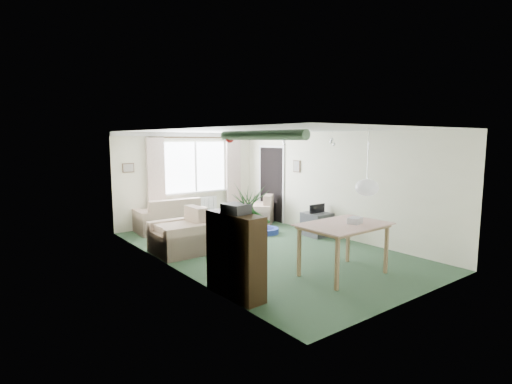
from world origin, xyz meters
TOP-DOWN VIEW (x-y plane):
  - ground at (0.00, 0.00)m, footprint 6.50×6.50m
  - window at (0.20, 3.23)m, footprint 1.80×0.03m
  - curtain_rod at (0.20, 3.15)m, footprint 2.60×0.03m
  - curtain_left at (-0.95, 3.13)m, footprint 0.45×0.08m
  - curtain_right at (1.35, 3.13)m, footprint 0.45×0.08m
  - radiator at (0.20, 3.19)m, footprint 1.20×0.10m
  - doorway at (1.99, 2.20)m, footprint 0.03×0.95m
  - pendant_lamp at (0.20, -2.30)m, footprint 0.36×0.36m
  - tinsel_garland at (-1.92, -2.30)m, footprint 1.60×1.60m
  - bauble_cluster_a at (1.30, 0.90)m, footprint 0.20×0.20m
  - bauble_cluster_b at (1.60, -0.30)m, footprint 0.20×0.20m
  - wall_picture_back at (-1.60, 3.23)m, footprint 0.28×0.03m
  - wall_picture_right at (1.98, 1.20)m, footprint 0.03×0.24m
  - sofa at (-0.78, 2.75)m, footprint 1.68×0.98m
  - armchair_corner at (1.42, 2.12)m, footprint 1.19×1.18m
  - armchair_left at (-1.50, 0.83)m, footprint 0.96×1.01m
  - coffee_table at (-0.57, 1.07)m, footprint 1.08×0.85m
  - photo_frame at (-0.54, 1.12)m, footprint 0.12×0.02m
  - bookshelf at (-1.84, -1.63)m, footprint 0.39×1.00m
  - hifi_box at (-1.84, -1.66)m, footprint 0.33×0.39m
  - houseplant at (-1.65, -1.70)m, footprint 0.87×0.87m
  - dining_table at (0.08, -1.96)m, footprint 1.36×0.92m
  - gift_box at (0.25, -2.06)m, footprint 0.29×0.25m
  - tv_cube at (1.70, 0.20)m, footprint 0.55×0.60m
  - pet_bed at (0.88, 1.09)m, footprint 0.75×0.75m

SIDE VIEW (x-z plane):
  - ground at x=0.00m, z-range 0.00..0.00m
  - pet_bed at x=0.88m, z-range 0.00..0.13m
  - coffee_table at x=-0.57m, z-range 0.00..0.43m
  - tv_cube at x=1.70m, z-range 0.00..0.54m
  - armchair_corner at x=1.42m, z-range 0.00..0.77m
  - radiator at x=0.20m, z-range 0.12..0.68m
  - sofa at x=-0.78m, z-range 0.00..0.81m
  - dining_table at x=0.08m, z-range 0.00..0.84m
  - armchair_left at x=-1.50m, z-range 0.00..0.89m
  - photo_frame at x=-0.54m, z-range 0.43..0.59m
  - bookshelf at x=-1.84m, z-range 0.00..1.20m
  - houseplant at x=-1.65m, z-range 0.00..1.59m
  - gift_box at x=0.25m, z-range 0.84..0.96m
  - doorway at x=1.99m, z-range 0.00..2.00m
  - curtain_left at x=-0.95m, z-range 0.27..2.27m
  - curtain_right at x=1.35m, z-range 0.27..2.27m
  - hifi_box at x=-1.84m, z-range 1.20..1.34m
  - pendant_lamp at x=0.20m, z-range 1.30..1.66m
  - window at x=0.20m, z-range 0.85..2.15m
  - wall_picture_back at x=-1.60m, z-range 1.44..1.66m
  - wall_picture_right at x=1.98m, z-range 1.40..1.70m
  - bauble_cluster_a at x=1.30m, z-range 2.12..2.32m
  - bauble_cluster_b at x=1.60m, z-range 2.12..2.32m
  - curtain_rod at x=0.20m, z-range 2.25..2.29m
  - tinsel_garland at x=-1.92m, z-range 2.22..2.34m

